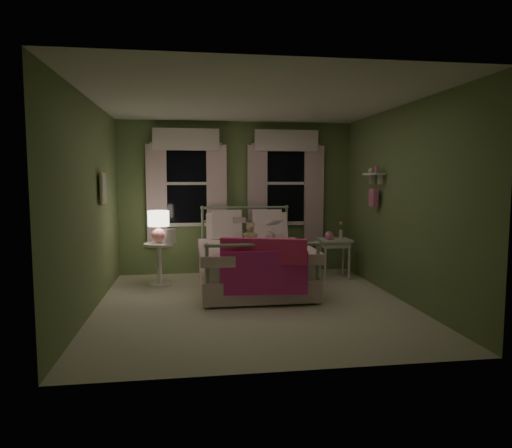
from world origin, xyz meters
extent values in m
plane|color=beige|center=(0.00, 0.00, 0.00)|extent=(4.20, 4.20, 0.00)
plane|color=white|center=(0.00, 0.00, 2.60)|extent=(4.20, 4.20, 0.00)
plane|color=#6E8A53|center=(0.00, 2.10, 1.30)|extent=(4.00, 0.00, 4.00)
plane|color=#6E8A53|center=(0.00, -2.10, 1.30)|extent=(4.00, 0.00, 4.00)
plane|color=#6E8A53|center=(-2.00, 0.00, 1.30)|extent=(0.00, 4.20, 4.20)
plane|color=#6E8A53|center=(2.00, 0.00, 1.30)|extent=(0.00, 4.20, 4.20)
cube|color=white|center=(0.11, 0.84, 0.42)|extent=(1.44, 1.94, 0.26)
cube|color=white|center=(0.11, 0.84, 0.18)|extent=(1.54, 2.02, 0.30)
cube|color=white|center=(0.11, 0.69, 0.60)|extent=(1.58, 1.75, 0.14)
cylinder|color=#9EB793|center=(-0.58, 0.84, 0.30)|extent=(0.04, 1.90, 0.04)
cylinder|color=#9EB793|center=(0.80, 0.84, 0.30)|extent=(0.04, 1.90, 0.04)
cylinder|color=#9EB793|center=(-0.60, 1.81, 0.57)|extent=(0.04, 0.04, 1.15)
cylinder|color=#9EB793|center=(0.82, 1.81, 0.57)|extent=(0.04, 0.04, 1.15)
sphere|color=#9EB793|center=(-0.60, 1.81, 1.15)|extent=(0.07, 0.07, 0.07)
sphere|color=#9EB793|center=(0.82, 1.81, 1.15)|extent=(0.07, 0.07, 0.07)
cylinder|color=#9EB793|center=(0.11, 1.81, 1.15)|extent=(1.42, 0.04, 0.04)
cylinder|color=#9EB793|center=(0.11, 1.81, 0.93)|extent=(1.38, 0.03, 0.03)
cylinder|color=#9EB793|center=(-0.60, -0.13, 0.40)|extent=(0.04, 0.04, 0.80)
cylinder|color=#9EB793|center=(0.82, -0.13, 0.40)|extent=(0.04, 0.04, 0.80)
sphere|color=#9EB793|center=(-0.60, -0.13, 0.80)|extent=(0.07, 0.07, 0.07)
sphere|color=#9EB793|center=(0.82, -0.13, 0.80)|extent=(0.07, 0.07, 0.07)
cylinder|color=#9EB793|center=(0.11, -0.13, 0.80)|extent=(1.42, 0.04, 0.04)
cube|color=white|center=(-0.27, 1.54, 0.80)|extent=(0.55, 0.32, 0.57)
cube|color=white|center=(0.49, 1.54, 0.80)|extent=(0.55, 0.32, 0.57)
cube|color=white|center=(-0.22, 1.54, 0.88)|extent=(0.48, 0.30, 0.51)
cube|color=white|center=(0.44, 1.54, 0.88)|extent=(0.48, 0.30, 0.51)
cube|color=#FF3177|center=(0.11, -0.13, 0.72)|extent=(1.08, 0.40, 0.32)
cube|color=#EE2E9A|center=(0.11, -0.20, 0.45)|extent=(1.10, 0.15, 0.55)
imported|color=#F7D1DD|center=(-0.17, 1.29, 0.91)|extent=(0.28, 0.21, 0.69)
imported|color=#F7D1DD|center=(0.39, 1.29, 0.93)|extent=(0.37, 0.30, 0.72)
imported|color=beige|center=(-0.17, 1.04, 0.96)|extent=(0.21, 0.14, 0.26)
imported|color=beige|center=(0.39, 1.04, 0.92)|extent=(0.22, 0.16, 0.26)
sphere|color=tan|center=(0.11, 1.14, 0.75)|extent=(0.18, 0.18, 0.18)
sphere|color=tan|center=(0.11, 1.12, 0.89)|extent=(0.13, 0.13, 0.13)
sphere|color=tan|center=(0.06, 1.12, 0.95)|extent=(0.05, 0.05, 0.05)
sphere|color=tan|center=(0.15, 1.12, 0.95)|extent=(0.05, 0.05, 0.05)
sphere|color=tan|center=(0.03, 1.11, 0.77)|extent=(0.07, 0.07, 0.07)
sphere|color=tan|center=(0.19, 1.11, 0.77)|extent=(0.07, 0.07, 0.07)
sphere|color=#8C6B51|center=(0.11, 1.06, 0.89)|extent=(0.04, 0.04, 0.04)
cylinder|color=white|center=(-1.28, 1.28, 0.63)|extent=(0.46, 0.46, 0.04)
cylinder|color=white|center=(-1.28, 1.28, 0.32)|extent=(0.08, 0.08, 0.60)
cylinder|color=white|center=(-1.28, 1.28, 0.01)|extent=(0.34, 0.34, 0.03)
sphere|color=pink|center=(-1.28, 1.28, 0.77)|extent=(0.21, 0.21, 0.21)
cylinder|color=pink|center=(-1.28, 1.28, 0.89)|extent=(0.03, 0.03, 0.13)
cylinder|color=#FFEAC6|center=(-1.28, 1.28, 1.03)|extent=(0.32, 0.32, 0.23)
imported|color=beige|center=(-1.18, 1.20, 0.66)|extent=(0.17, 0.23, 0.02)
cube|color=white|center=(1.53, 1.37, 0.63)|extent=(0.50, 0.40, 0.04)
cube|color=white|center=(1.53, 1.37, 0.56)|extent=(0.44, 0.34, 0.08)
cylinder|color=white|center=(1.33, 1.22, 0.31)|extent=(0.04, 0.04, 0.60)
cylinder|color=white|center=(1.73, 1.22, 0.31)|extent=(0.04, 0.04, 0.60)
cylinder|color=white|center=(1.33, 1.52, 0.31)|extent=(0.04, 0.04, 0.60)
cylinder|color=white|center=(1.73, 1.52, 0.31)|extent=(0.04, 0.04, 0.60)
sphere|color=pink|center=(1.43, 1.37, 0.71)|extent=(0.14, 0.14, 0.14)
cube|color=pink|center=(1.43, 1.28, 0.69)|extent=(0.10, 0.05, 0.04)
cylinder|color=white|center=(1.65, 1.42, 0.72)|extent=(0.05, 0.05, 0.14)
cylinder|color=#4C7F3F|center=(1.65, 1.42, 0.83)|extent=(0.01, 0.01, 0.12)
sphere|color=pink|center=(1.65, 1.42, 0.90)|extent=(0.06, 0.06, 0.06)
cube|color=black|center=(-0.85, 2.08, 1.55)|extent=(0.76, 0.02, 1.35)
cube|color=white|center=(-0.85, 2.06, 2.25)|extent=(0.84, 0.05, 0.06)
cube|color=white|center=(-0.85, 2.06, 0.85)|extent=(0.84, 0.05, 0.06)
cube|color=white|center=(-1.25, 2.06, 1.55)|extent=(0.06, 0.05, 1.40)
cube|color=white|center=(-0.45, 2.06, 1.55)|extent=(0.06, 0.05, 1.40)
cube|color=white|center=(-0.85, 2.06, 1.55)|extent=(0.76, 0.04, 0.05)
cube|color=silver|center=(-1.35, 2.02, 1.35)|extent=(0.34, 0.06, 1.70)
cube|color=white|center=(-0.35, 2.02, 1.35)|extent=(0.34, 0.06, 1.70)
cube|color=white|center=(-0.85, 2.00, 2.28)|extent=(1.10, 0.08, 0.36)
cylinder|color=white|center=(-0.85, 2.04, 2.22)|extent=(1.20, 0.03, 0.03)
cube|color=black|center=(0.85, 2.08, 1.55)|extent=(0.76, 0.02, 1.35)
cube|color=white|center=(0.85, 2.06, 2.25)|extent=(0.84, 0.05, 0.06)
cube|color=white|center=(0.85, 2.06, 0.85)|extent=(0.84, 0.05, 0.06)
cube|color=white|center=(0.45, 2.06, 1.55)|extent=(0.06, 0.05, 1.40)
cube|color=white|center=(1.25, 2.06, 1.55)|extent=(0.06, 0.05, 1.40)
cube|color=white|center=(0.85, 2.06, 1.55)|extent=(0.76, 0.04, 0.05)
cube|color=silver|center=(0.35, 2.02, 1.35)|extent=(0.34, 0.06, 1.70)
cube|color=silver|center=(1.35, 2.02, 1.35)|extent=(0.34, 0.06, 1.70)
cube|color=white|center=(0.85, 2.00, 2.28)|extent=(1.10, 0.08, 0.36)
cylinder|color=white|center=(0.85, 2.04, 2.22)|extent=(1.20, 0.03, 0.03)
cube|color=white|center=(1.89, 0.70, 1.70)|extent=(0.15, 0.50, 0.03)
cube|color=white|center=(1.93, 0.55, 1.62)|extent=(0.06, 0.03, 0.14)
cube|color=white|center=(1.93, 0.85, 1.62)|extent=(0.06, 0.03, 0.14)
cylinder|color=pink|center=(1.89, 0.60, 1.77)|extent=(0.06, 0.06, 0.10)
sphere|color=white|center=(1.89, 0.80, 1.75)|extent=(0.08, 0.08, 0.08)
cube|color=pink|center=(1.90, 0.70, 1.35)|extent=(0.08, 0.18, 0.26)
cube|color=beige|center=(-1.95, 0.60, 1.50)|extent=(0.03, 0.32, 0.42)
cube|color=silver|center=(-1.94, 0.60, 1.50)|extent=(0.01, 0.25, 0.34)
camera|label=1|loc=(-0.80, -5.75, 1.63)|focal=32.00mm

